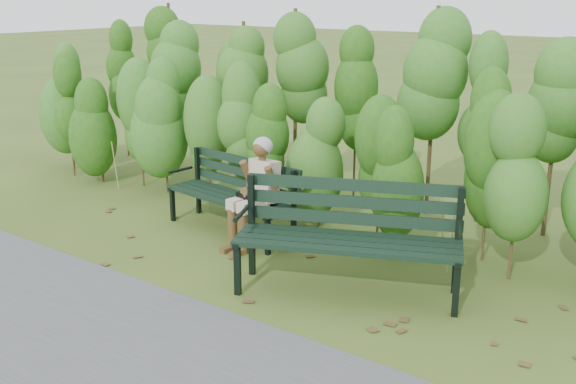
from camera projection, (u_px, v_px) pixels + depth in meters
The scene contains 7 objects.
ground at pixel (268, 270), 6.85m from camera, with size 80.00×80.00×0.00m, color #41521F.
footpath at pixel (92, 362), 5.15m from camera, with size 60.00×2.50×0.01m, color #474749.
hedge_band at pixel (363, 121), 7.94m from camera, with size 11.04×1.67×2.42m.
leaf_litter at pixel (265, 276), 6.71m from camera, with size 5.78×2.12×0.01m.
bench_left at pixel (235, 189), 7.87m from camera, with size 1.78×0.77×0.86m.
bench_right at pixel (349, 229), 6.26m from camera, with size 2.16×1.43×1.03m.
seated_woman at pixel (256, 186), 7.35m from camera, with size 0.49×0.72×1.22m.
Camera 1 is at (3.90, -5.01, 2.72)m, focal length 42.00 mm.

